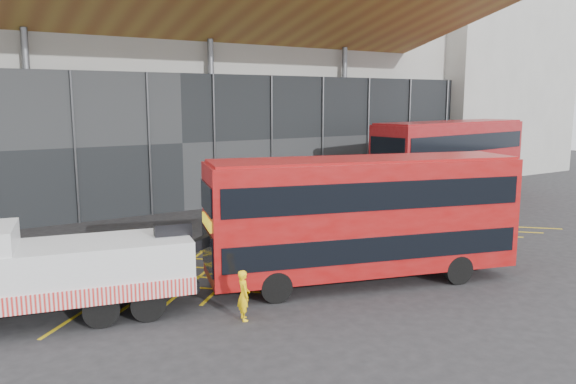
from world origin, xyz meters
TOP-DOWN VIEW (x-y plane):
  - ground_plane at (0.00, 0.00)m, footprint 120.00×120.00m
  - road_markings at (4.00, 0.00)m, footprint 24.76×7.16m
  - construction_building at (1.92, 18.40)m, footprint 55.00×23.97m
  - east_building at (32.00, 16.00)m, footprint 15.00×12.00m
  - recovery_truck at (-8.29, -2.16)m, footprint 10.33×4.29m
  - bus_towed at (2.31, -4.49)m, footprint 11.29×5.58m
  - bus_second at (18.17, 5.55)m, footprint 12.81×4.39m
  - worker at (-2.92, -5.30)m, footprint 0.49×0.63m

SIDE VIEW (x-z plane):
  - ground_plane at x=0.00m, z-range 0.00..0.00m
  - road_markings at x=4.00m, z-range 0.00..0.01m
  - worker at x=-2.92m, z-range 0.00..1.54m
  - recovery_truck at x=-8.29m, z-range -0.14..3.45m
  - bus_towed at x=2.31m, z-range 0.25..4.75m
  - bus_second at x=18.17m, z-range 0.28..5.39m
  - construction_building at x=1.92m, z-range -0.02..17.98m
  - east_building at x=32.00m, z-range 0.00..20.00m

